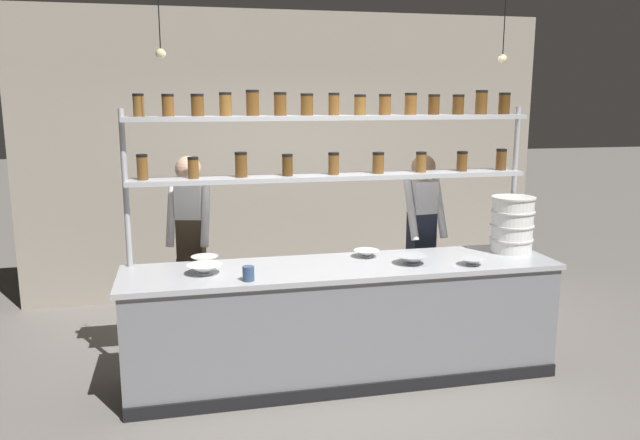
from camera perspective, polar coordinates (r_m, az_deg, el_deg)
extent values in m
plane|color=slate|center=(5.14, 2.09, -14.07)|extent=(40.00, 40.00, 0.00)
cube|color=#9E9384|center=(6.96, -2.76, 5.85)|extent=(5.77, 0.12, 3.10)
cube|color=gray|center=(4.97, 2.12, -9.48)|extent=(3.31, 0.72, 0.88)
cube|color=#ADAFB5|center=(4.83, 2.16, -4.36)|extent=(3.37, 0.76, 0.04)
cube|color=black|center=(4.81, 3.25, -15.33)|extent=(3.31, 0.03, 0.10)
cylinder|color=#ADAFB5|center=(4.97, -17.05, -2.54)|extent=(0.04, 0.04, 2.11)
cylinder|color=#ADAFB5|center=(5.70, 17.09, -0.84)|extent=(0.04, 0.04, 2.11)
cube|color=#ADAFB5|center=(5.01, 1.25, 3.97)|extent=(3.21, 0.28, 0.04)
cylinder|color=brown|center=(4.86, -15.93, 4.55)|extent=(0.08, 0.08, 0.17)
cylinder|color=black|center=(4.85, -15.99, 5.68)|extent=(0.08, 0.08, 0.02)
cylinder|color=brown|center=(4.86, -11.51, 4.59)|extent=(0.08, 0.08, 0.14)
cylinder|color=black|center=(4.85, -11.54, 5.55)|extent=(0.08, 0.08, 0.02)
cylinder|color=brown|center=(4.88, -7.23, 4.92)|extent=(0.09, 0.09, 0.17)
cylinder|color=black|center=(4.87, -7.25, 6.06)|extent=(0.10, 0.10, 0.02)
cylinder|color=#513314|center=(4.93, -3.00, 4.93)|extent=(0.08, 0.08, 0.15)
cylinder|color=black|center=(4.92, -3.01, 5.93)|extent=(0.09, 0.09, 0.02)
cylinder|color=brown|center=(5.00, 1.22, 5.06)|extent=(0.09, 0.09, 0.16)
cylinder|color=black|center=(4.99, 1.22, 6.08)|extent=(0.09, 0.09, 0.02)
cylinder|color=brown|center=(5.11, 5.34, 5.12)|extent=(0.09, 0.09, 0.15)
cylinder|color=black|center=(5.10, 5.36, 6.08)|extent=(0.10, 0.10, 0.02)
cylinder|color=brown|center=(5.23, 9.22, 5.14)|extent=(0.09, 0.09, 0.15)
cylinder|color=black|center=(5.22, 9.25, 6.06)|extent=(0.09, 0.09, 0.02)
cylinder|color=brown|center=(5.38, 12.85, 5.16)|extent=(0.09, 0.09, 0.15)
cylinder|color=black|center=(5.37, 12.89, 6.04)|extent=(0.09, 0.09, 0.02)
cylinder|color=brown|center=(5.54, 16.23, 5.23)|extent=(0.09, 0.09, 0.16)
cylinder|color=black|center=(5.54, 16.28, 6.16)|extent=(0.09, 0.09, 0.02)
cube|color=#ADAFB5|center=(4.98, 1.27, 9.34)|extent=(3.21, 0.28, 0.04)
cylinder|color=brown|center=(4.83, -16.26, 9.94)|extent=(0.08, 0.08, 0.15)
cylinder|color=black|center=(4.83, -16.31, 10.93)|extent=(0.08, 0.08, 0.02)
cylinder|color=brown|center=(4.83, -13.72, 10.05)|extent=(0.09, 0.09, 0.14)
cylinder|color=black|center=(4.83, -13.77, 11.03)|extent=(0.09, 0.09, 0.02)
cylinder|color=brown|center=(4.83, -11.13, 10.16)|extent=(0.10, 0.10, 0.15)
cylinder|color=black|center=(4.83, -11.17, 11.15)|extent=(0.10, 0.10, 0.02)
cylinder|color=brown|center=(4.84, -8.63, 10.31)|extent=(0.09, 0.09, 0.16)
cylinder|color=black|center=(4.84, -8.66, 11.36)|extent=(0.09, 0.09, 0.02)
cylinder|color=brown|center=(4.86, -6.18, 10.48)|extent=(0.10, 0.10, 0.18)
cylinder|color=black|center=(4.86, -6.21, 11.64)|extent=(0.10, 0.10, 0.02)
cylinder|color=brown|center=(4.89, -3.66, 10.43)|extent=(0.10, 0.10, 0.16)
cylinder|color=black|center=(4.89, -3.67, 11.48)|extent=(0.10, 0.10, 0.02)
cylinder|color=brown|center=(4.93, -1.21, 10.40)|extent=(0.10, 0.10, 0.15)
cylinder|color=black|center=(4.93, -1.21, 11.39)|extent=(0.10, 0.10, 0.02)
cylinder|color=brown|center=(4.97, 1.23, 10.44)|extent=(0.09, 0.09, 0.16)
cylinder|color=black|center=(4.97, 1.23, 11.45)|extent=(0.09, 0.09, 0.02)
cylinder|color=brown|center=(5.03, 3.68, 10.35)|extent=(0.09, 0.09, 0.14)
cylinder|color=black|center=(5.03, 3.69, 11.28)|extent=(0.09, 0.09, 0.02)
cylinder|color=brown|center=(5.09, 5.95, 10.35)|extent=(0.10, 0.10, 0.15)
cylinder|color=black|center=(5.09, 5.97, 11.28)|extent=(0.10, 0.10, 0.02)
cylinder|color=brown|center=(5.17, 8.28, 10.36)|extent=(0.10, 0.10, 0.16)
cylinder|color=black|center=(5.17, 8.31, 11.33)|extent=(0.10, 0.10, 0.02)
cylinder|color=#513314|center=(5.24, 10.36, 10.24)|extent=(0.09, 0.09, 0.14)
cylinder|color=black|center=(5.24, 10.40, 11.13)|extent=(0.09, 0.09, 0.02)
cylinder|color=#513314|center=(5.33, 12.51, 10.16)|extent=(0.09, 0.09, 0.14)
cylinder|color=black|center=(5.33, 12.55, 11.04)|extent=(0.10, 0.10, 0.02)
cylinder|color=brown|center=(5.42, 14.52, 10.27)|extent=(0.10, 0.10, 0.18)
cylinder|color=black|center=(5.42, 14.58, 11.32)|extent=(0.10, 0.10, 0.02)
cylinder|color=#513314|center=(5.52, 16.49, 10.08)|extent=(0.09, 0.09, 0.16)
cylinder|color=black|center=(5.52, 16.54, 11.01)|extent=(0.10, 0.10, 0.02)
cylinder|color=black|center=(5.62, -12.27, -7.56)|extent=(0.11, 0.11, 0.83)
cylinder|color=black|center=(5.59, -10.66, -7.61)|extent=(0.11, 0.11, 0.83)
cube|color=#473828|center=(5.45, -11.71, -1.68)|extent=(0.25, 0.22, 0.36)
cube|color=white|center=(5.38, -11.85, 1.69)|extent=(0.26, 0.23, 0.29)
sphere|color=tan|center=(5.35, -11.96, 4.60)|extent=(0.22, 0.22, 0.22)
cylinder|color=white|center=(5.38, -13.45, 0.53)|extent=(0.13, 0.26, 0.54)
cylinder|color=white|center=(5.31, -10.42, 0.53)|extent=(0.13, 0.26, 0.54)
cylinder|color=black|center=(5.84, 8.38, -6.75)|extent=(0.11, 0.11, 0.82)
cylinder|color=black|center=(5.92, 9.76, -6.56)|extent=(0.11, 0.11, 0.82)
cube|color=#232838|center=(5.73, 9.25, -1.08)|extent=(0.24, 0.20, 0.35)
cube|color=white|center=(5.67, 9.35, 2.10)|extent=(0.24, 0.21, 0.29)
sphere|color=#A37A5B|center=(5.63, 9.44, 4.83)|extent=(0.22, 0.22, 0.22)
cylinder|color=white|center=(5.57, 8.32, 0.93)|extent=(0.10, 0.26, 0.54)
cylinder|color=white|center=(5.71, 10.89, 1.10)|extent=(0.10, 0.26, 0.54)
cylinder|color=white|center=(5.46, 17.05, -2.25)|extent=(0.34, 0.34, 0.10)
cylinder|color=silver|center=(5.45, 17.09, -1.65)|extent=(0.36, 0.36, 0.01)
cylinder|color=white|center=(5.44, 17.12, -1.05)|extent=(0.34, 0.34, 0.10)
cylinder|color=silver|center=(5.42, 17.16, -0.45)|extent=(0.36, 0.36, 0.01)
cylinder|color=white|center=(5.41, 17.19, 0.15)|extent=(0.34, 0.34, 0.10)
cylinder|color=silver|center=(5.40, 17.23, 0.76)|extent=(0.36, 0.36, 0.01)
cylinder|color=white|center=(5.39, 17.26, 1.37)|extent=(0.34, 0.34, 0.10)
cylinder|color=silver|center=(5.38, 17.30, 1.98)|extent=(0.36, 0.36, 0.01)
cylinder|color=white|center=(4.66, -10.50, -4.80)|extent=(0.12, 0.12, 0.01)
cone|color=white|center=(4.65, -10.52, -4.44)|extent=(0.26, 0.26, 0.07)
cylinder|color=silver|center=(4.94, -10.49, -3.87)|extent=(0.10, 0.10, 0.01)
cone|color=silver|center=(4.94, -10.50, -3.61)|extent=(0.21, 0.21, 0.06)
cylinder|color=silver|center=(5.07, 4.27, -3.32)|extent=(0.09, 0.09, 0.01)
cone|color=silver|center=(5.07, 4.27, -3.07)|extent=(0.21, 0.21, 0.06)
cylinder|color=#B2B7BC|center=(4.96, 13.72, -3.96)|extent=(0.09, 0.09, 0.01)
cone|color=#B2B7BC|center=(4.95, 13.73, -3.73)|extent=(0.19, 0.19, 0.05)
cylinder|color=#B2B7BC|center=(4.90, 8.38, -3.93)|extent=(0.11, 0.11, 0.01)
cone|color=#B2B7BC|center=(4.90, 8.39, -3.60)|extent=(0.25, 0.25, 0.07)
cylinder|color=#334C70|center=(4.43, -6.56, -4.88)|extent=(0.08, 0.08, 0.10)
cylinder|color=black|center=(4.53, -14.54, 18.10)|extent=(0.01, 0.01, 0.57)
sphere|color=#F9E5B2|center=(4.51, -14.36, 14.52)|extent=(0.07, 0.07, 0.07)
cylinder|color=black|center=(5.16, 16.53, 17.11)|extent=(0.01, 0.01, 0.57)
sphere|color=#F9E5B2|center=(5.13, 16.35, 13.96)|extent=(0.07, 0.07, 0.07)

